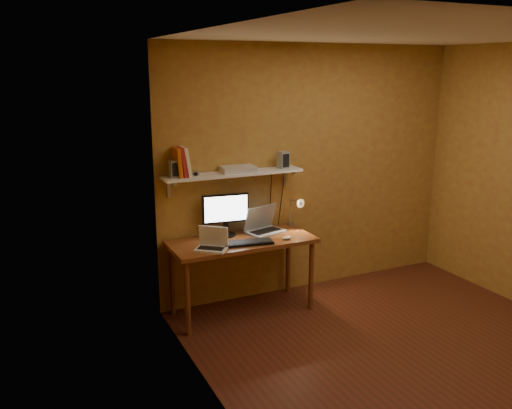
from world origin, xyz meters
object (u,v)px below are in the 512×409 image
wall_shelf (234,174)px  desk_lamp (296,208)px  mouse (287,238)px  speaker_left (175,169)px  netbook (212,243)px  keyboard (248,243)px  monitor (225,212)px  desk (242,248)px  shelf_camera (195,174)px  router (238,169)px  laptop (263,225)px  speaker_right (283,160)px

wall_shelf → desk_lamp: bearing=-5.9°
mouse → speaker_left: (-0.97, 0.38, 0.69)m
desk_lamp → speaker_left: (-1.24, 0.07, 0.50)m
netbook → keyboard: size_ratio=0.71×
keyboard → mouse: (0.39, -0.03, 0.00)m
desk_lamp → speaker_left: size_ratio=2.34×
desk_lamp → speaker_left: 1.34m
monitor → speaker_left: 0.68m
monitor → desk: bearing=-56.6°
netbook → desk_lamp: bearing=53.2°
netbook → speaker_left: bearing=162.0°
mouse → shelf_camera: size_ratio=0.86×
wall_shelf → router: (0.05, 0.01, 0.04)m
keyboard → laptop: bearing=54.1°
wall_shelf → monitor: size_ratio=3.04×
wall_shelf → shelf_camera: 0.42m
monitor → netbook: (-0.27, -0.33, -0.18)m
netbook → desk_lamp: desk_lamp is taller
wall_shelf → keyboard: (-0.00, -0.34, -0.60)m
desk → mouse: 0.44m
monitor → speaker_right: bearing=7.1°
keyboard → desk: bearing=98.5°
keyboard → shelf_camera: size_ratio=4.57×
desk → monitor: 0.38m
laptop → desk_lamp: 0.39m
speaker_right → shelf_camera: 0.95m
monitor → router: (0.14, 0.01, 0.42)m
speaker_left → desk: bearing=-18.0°
desk_lamp → speaker_left: speaker_left is taller
monitor → keyboard: (0.09, -0.34, -0.22)m
keyboard → speaker_right: (0.54, 0.33, 0.70)m
speaker_right → shelf_camera: size_ratio=1.65×
monitor → laptop: (0.38, -0.05, -0.16)m
desk_lamp → shelf_camera: (-1.07, 0.01, 0.45)m
netbook → wall_shelf: bearing=81.6°
speaker_left → router: bearing=0.8°
keyboard → speaker_left: bearing=159.4°
netbook → mouse: (0.75, -0.04, -0.04)m
desk → shelf_camera: bearing=161.7°
mouse → router: (-0.34, 0.38, 0.64)m
wall_shelf → shelf_camera: shelf_camera is taller
laptop → router: bearing=151.8°
mouse → speaker_right: 0.80m
speaker_right → router: 0.49m
speaker_left → router: size_ratio=0.48×
monitor → router: size_ratio=1.39×
speaker_left → speaker_right: (1.12, -0.01, 0.00)m
desk_lamp → wall_shelf: bearing=174.1°
laptop → speaker_left: bearing=161.7°
laptop → speaker_left: size_ratio=2.62×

